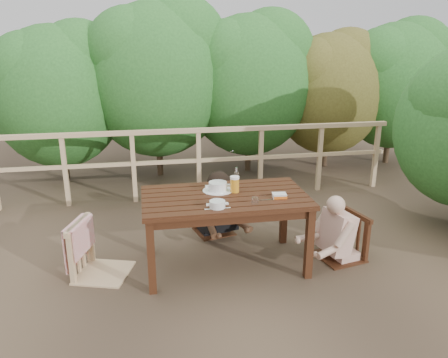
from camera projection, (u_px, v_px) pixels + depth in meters
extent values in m
plane|color=brown|center=(225.00, 264.00, 4.49)|extent=(60.00, 60.00, 0.00)
cube|color=black|center=(225.00, 231.00, 4.38)|extent=(1.59, 0.89, 0.74)
cube|color=tan|center=(100.00, 226.00, 4.16)|extent=(0.63, 0.63, 1.01)
cube|color=black|center=(214.00, 199.00, 5.11)|extent=(0.50, 0.50, 0.83)
cube|color=black|center=(342.00, 218.00, 4.50)|extent=(0.53, 0.53, 0.89)
cube|color=tan|center=(199.00, 164.00, 6.20)|extent=(5.60, 0.10, 1.01)
cylinder|color=white|center=(217.00, 205.00, 3.95)|extent=(0.24, 0.24, 0.08)
cylinder|color=white|center=(218.00, 187.00, 4.38)|extent=(0.30, 0.30, 0.10)
cylinder|color=gold|center=(235.00, 185.00, 4.33)|extent=(0.09, 0.09, 0.17)
cylinder|color=silver|center=(236.00, 178.00, 4.44)|extent=(0.06, 0.06, 0.23)
cylinder|color=silver|center=(255.00, 201.00, 4.04)|extent=(0.07, 0.07, 0.08)
cube|color=silver|center=(279.00, 196.00, 4.19)|extent=(0.14, 0.11, 0.06)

